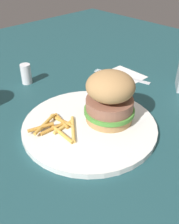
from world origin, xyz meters
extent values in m
plane|color=#1E474C|center=(0.00, 0.00, 0.00)|extent=(1.60, 1.60, 0.00)
cylinder|color=white|center=(-0.02, -0.01, 0.01)|extent=(0.28, 0.28, 0.01)
cylinder|color=tan|center=(-0.06, 0.01, 0.02)|extent=(0.10, 0.10, 0.02)
cylinder|color=#4C9338|center=(-0.06, 0.01, 0.03)|extent=(0.11, 0.11, 0.01)
cylinder|color=#8E5B47|center=(-0.06, 0.01, 0.05)|extent=(0.10, 0.10, 0.02)
ellipsoid|color=tan|center=(-0.06, 0.01, 0.09)|extent=(0.10, 0.10, 0.06)
cylinder|color=gold|center=(0.05, -0.02, 0.02)|extent=(0.01, 0.08, 0.01)
cylinder|color=#E5B251|center=(0.02, -0.01, 0.02)|extent=(0.06, 0.07, 0.01)
cylinder|color=#E5B251|center=(0.03, -0.03, 0.02)|extent=(0.06, 0.01, 0.01)
cylinder|color=gold|center=(0.05, -0.04, 0.02)|extent=(0.06, 0.01, 0.01)
cylinder|color=gold|center=(0.02, -0.05, 0.02)|extent=(0.02, 0.06, 0.01)
cylinder|color=gold|center=(0.02, -0.05, 0.02)|extent=(0.02, 0.06, 0.01)
cylinder|color=gold|center=(0.06, -0.06, 0.02)|extent=(0.07, 0.03, 0.01)
cylinder|color=gold|center=(0.07, -0.06, 0.02)|extent=(0.05, 0.02, 0.01)
cube|color=white|center=(-0.25, -0.12, 0.00)|extent=(0.11, 0.11, 0.00)
cube|color=silver|center=(-0.26, -0.09, 0.00)|extent=(0.04, 0.11, 0.00)
cube|color=silver|center=(-0.24, -0.16, 0.00)|extent=(0.03, 0.04, 0.00)
cylinder|color=silver|center=(-0.24, -0.19, 0.00)|extent=(0.01, 0.03, 0.00)
cylinder|color=silver|center=(-0.24, -0.19, 0.00)|extent=(0.01, 0.03, 0.00)
cylinder|color=silver|center=(-0.23, -0.19, 0.00)|extent=(0.01, 0.03, 0.00)
cylinder|color=white|center=(-0.04, -0.28, 0.03)|extent=(0.03, 0.03, 0.06)
camera|label=1|loc=(0.29, 0.31, 0.34)|focal=41.99mm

